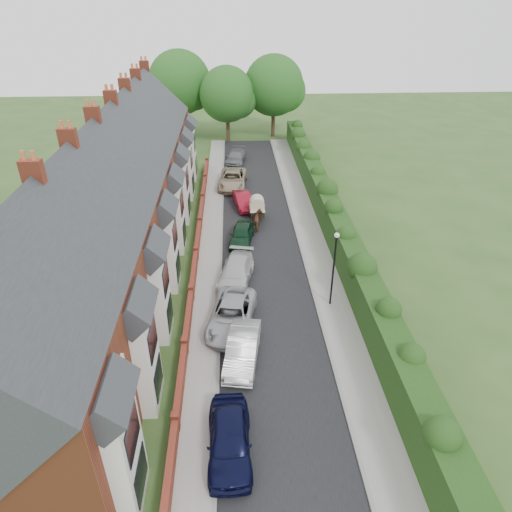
{
  "coord_description": "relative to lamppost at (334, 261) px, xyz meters",
  "views": [
    {
      "loc": [
        -2.48,
        -18.95,
        17.34
      ],
      "look_at": [
        -1.13,
        6.63,
        2.2
      ],
      "focal_mm": 32.0,
      "sensor_mm": 36.0,
      "label": 1
    }
  ],
  "objects": [
    {
      "name": "road",
      "position": [
        -3.9,
        7.0,
        -3.29
      ],
      "size": [
        6.0,
        58.0,
        0.02
      ],
      "primitive_type": "cube",
      "color": "black",
      "rests_on": "ground"
    },
    {
      "name": "car_red",
      "position": [
        -5.05,
        15.17,
        -2.64
      ],
      "size": [
        2.08,
        4.17,
        1.31
      ],
      "primitive_type": "imported",
      "rotation": [
        0.0,
        0.0,
        0.18
      ],
      "color": "maroon",
      "rests_on": "ground"
    },
    {
      "name": "car_grey",
      "position": [
        -5.49,
        27.47,
        -2.61
      ],
      "size": [
        2.71,
        4.98,
        1.37
      ],
      "primitive_type": "imported",
      "rotation": [
        0.0,
        0.0,
        -0.18
      ],
      "color": "slate",
      "rests_on": "ground"
    },
    {
      "name": "pavement_house_side",
      "position": [
        -7.75,
        7.0,
        -3.24
      ],
      "size": [
        1.7,
        58.0,
        0.12
      ],
      "primitive_type": "cube",
      "color": "gray",
      "rests_on": "ground"
    },
    {
      "name": "hedge",
      "position": [
        2.0,
        7.0,
        -1.7
      ],
      "size": [
        2.1,
        58.0,
        2.85
      ],
      "color": "#163410",
      "rests_on": "ground"
    },
    {
      "name": "car_beige",
      "position": [
        -5.95,
        20.23,
        -2.51
      ],
      "size": [
        3.1,
        5.87,
        1.57
      ],
      "primitive_type": "imported",
      "rotation": [
        0.0,
        0.0,
        -0.09
      ],
      "color": "tan",
      "rests_on": "ground"
    },
    {
      "name": "pavement_hedge_side",
      "position": [
        0.2,
        7.0,
        -3.24
      ],
      "size": [
        2.2,
        58.0,
        0.12
      ],
      "primitive_type": "cube",
      "color": "gray",
      "rests_on": "ground"
    },
    {
      "name": "car_navy",
      "position": [
        -6.35,
        -10.2,
        -2.51
      ],
      "size": [
        1.92,
        4.65,
        1.58
      ],
      "primitive_type": "imported",
      "rotation": [
        0.0,
        0.0,
        0.01
      ],
      "color": "black",
      "rests_on": "ground"
    },
    {
      "name": "kerb_house_side",
      "position": [
        -6.95,
        7.0,
        -3.23
      ],
      "size": [
        0.18,
        58.0,
        0.13
      ],
      "primitive_type": "cube",
      "color": "gray",
      "rests_on": "ground"
    },
    {
      "name": "car_white",
      "position": [
        -5.87,
        3.0,
        -2.57
      ],
      "size": [
        2.98,
        5.32,
        1.46
      ],
      "primitive_type": "imported",
      "rotation": [
        0.0,
        0.0,
        -0.2
      ],
      "color": "silver",
      "rests_on": "ground"
    },
    {
      "name": "kerb_hedge_side",
      "position": [
        -0.85,
        7.0,
        -3.23
      ],
      "size": [
        0.18,
        58.0,
        0.13
      ],
      "primitive_type": "cube",
      "color": "gray",
      "rests_on": "ground"
    },
    {
      "name": "horse",
      "position": [
        -3.91,
        10.74,
        -2.54
      ],
      "size": [
        0.84,
        1.81,
        1.52
      ],
      "primitive_type": "imported",
      "rotation": [
        0.0,
        0.0,
        3.15
      ],
      "color": "#53321E",
      "rests_on": "ground"
    },
    {
      "name": "horse_cart",
      "position": [
        -3.91,
        12.68,
        -2.1
      ],
      "size": [
        1.31,
        2.9,
        2.09
      ],
      "color": "black",
      "rests_on": "ground"
    },
    {
      "name": "lamppost",
      "position": [
        0.0,
        0.0,
        0.0
      ],
      "size": [
        0.32,
        0.32,
        5.16
      ],
      "color": "black",
      "rests_on": "ground"
    },
    {
      "name": "car_green",
      "position": [
        -5.33,
        8.6,
        -2.6
      ],
      "size": [
        2.31,
        4.31,
        1.39
      ],
      "primitive_type": "imported",
      "rotation": [
        0.0,
        0.0,
        -0.17
      ],
      "color": "black",
      "rests_on": "ground"
    },
    {
      "name": "ground",
      "position": [
        -3.4,
        -4.0,
        -3.3
      ],
      "size": [
        140.0,
        140.0,
        0.0
      ],
      "primitive_type": "plane",
      "color": "#2D4C1E",
      "rests_on": "ground"
    },
    {
      "name": "car_silver_a",
      "position": [
        -5.64,
        -4.6,
        -2.55
      ],
      "size": [
        2.25,
        4.72,
        1.49
      ],
      "primitive_type": "imported",
      "rotation": [
        0.0,
        0.0,
        -0.15
      ],
      "color": "silver",
      "rests_on": "ground"
    },
    {
      "name": "tree_far_right",
      "position": [
        -0.01,
        38.08,
        3.02
      ],
      "size": [
        7.98,
        7.6,
        10.31
      ],
      "color": "#332316",
      "rests_on": "ground"
    },
    {
      "name": "terrace_row",
      "position": [
        -14.27,
        5.98,
        1.18
      ],
      "size": [
        9.05,
        40.5,
        11.5
      ],
      "color": "brown",
      "rests_on": "ground"
    },
    {
      "name": "car_silver_b",
      "position": [
        -6.2,
        -1.68,
        -2.55
      ],
      "size": [
        3.36,
        5.73,
        1.5
      ],
      "primitive_type": "imported",
      "rotation": [
        0.0,
        0.0,
        -0.17
      ],
      "color": "#AAABB1",
      "rests_on": "ground"
    },
    {
      "name": "tree_far_back",
      "position": [
        -11.99,
        39.08,
        3.32
      ],
      "size": [
        8.4,
        8.0,
        10.82
      ],
      "color": "#332316",
      "rests_on": "ground"
    },
    {
      "name": "tree_far_left",
      "position": [
        -6.05,
        36.08,
        2.41
      ],
      "size": [
        7.14,
        6.8,
        9.29
      ],
      "color": "#332316",
      "rests_on": "ground"
    },
    {
      "name": "garden_wall_row",
      "position": [
        -8.75,
        6.0,
        -2.84
      ],
      "size": [
        0.35,
        40.35,
        1.1
      ],
      "color": "brown",
      "rests_on": "ground"
    }
  ]
}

